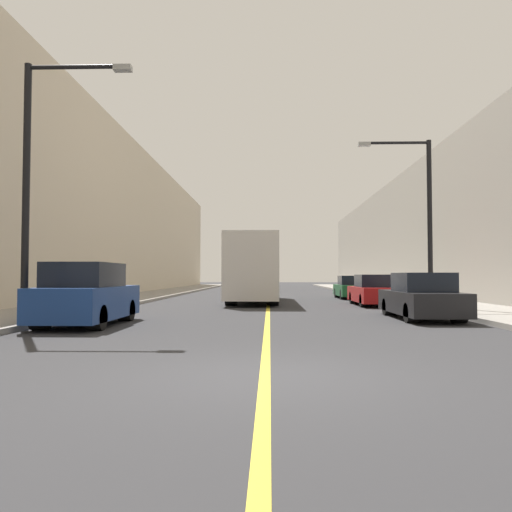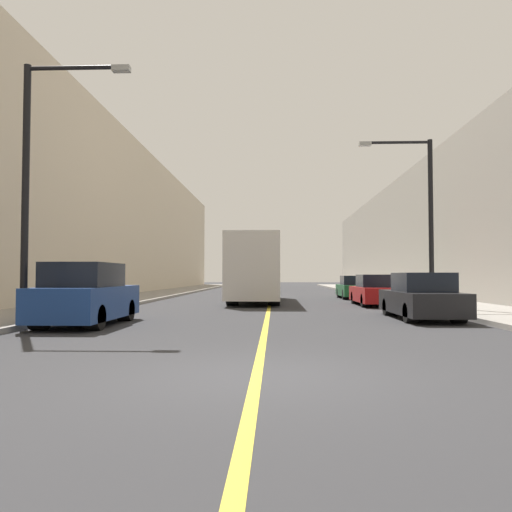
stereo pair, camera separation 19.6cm
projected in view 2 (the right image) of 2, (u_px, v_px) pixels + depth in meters
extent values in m
plane|color=#2D2D30|center=(257.00, 376.00, 7.17)|extent=(200.00, 200.00, 0.00)
cube|color=gray|center=(161.00, 294.00, 37.45)|extent=(3.74, 72.00, 0.16)
cube|color=gray|center=(384.00, 294.00, 36.82)|extent=(3.74, 72.00, 0.16)
cube|color=beige|center=(111.00, 217.00, 37.82)|extent=(4.00, 72.00, 11.74)
cube|color=gray|center=(436.00, 232.00, 36.85)|extent=(4.00, 72.00, 9.29)
cube|color=gold|center=(271.00, 295.00, 37.13)|extent=(0.16, 72.00, 0.01)
cube|color=silver|center=(256.00, 268.00, 27.40)|extent=(2.57, 10.61, 3.17)
cube|color=black|center=(251.00, 253.00, 22.15)|extent=(2.19, 0.04, 1.43)
cylinder|color=black|center=(232.00, 295.00, 24.10)|extent=(0.57, 0.99, 0.99)
cylinder|color=black|center=(274.00, 295.00, 24.02)|extent=(0.57, 0.99, 0.99)
cylinder|color=black|center=(242.00, 291.00, 30.67)|extent=(0.57, 0.99, 0.99)
cylinder|color=black|center=(274.00, 291.00, 30.59)|extent=(0.57, 0.99, 0.99)
cube|color=navy|center=(87.00, 302.00, 14.61)|extent=(1.89, 4.45, 0.92)
cube|color=black|center=(84.00, 275.00, 14.42)|extent=(1.67, 2.45, 0.69)
cube|color=black|center=(54.00, 301.00, 12.42)|extent=(1.61, 0.04, 0.42)
cylinder|color=black|center=(40.00, 317.00, 13.25)|extent=(0.42, 0.68, 0.68)
cylinder|color=black|center=(94.00, 317.00, 13.19)|extent=(0.42, 0.68, 0.68)
cylinder|color=black|center=(80.00, 310.00, 16.00)|extent=(0.42, 0.68, 0.68)
cylinder|color=black|center=(126.00, 310.00, 15.95)|extent=(0.42, 0.68, 0.68)
cube|color=black|center=(421.00, 302.00, 16.62)|extent=(1.81, 4.70, 0.73)
cube|color=black|center=(423.00, 282.00, 16.41)|extent=(1.59, 2.11, 0.62)
cube|color=black|center=(444.00, 302.00, 14.31)|extent=(1.54, 0.04, 0.33)
cylinder|color=black|center=(411.00, 313.00, 15.18)|extent=(0.40, 0.62, 0.62)
cylinder|color=black|center=(458.00, 313.00, 15.13)|extent=(0.40, 0.62, 0.62)
cylinder|color=black|center=(390.00, 307.00, 18.09)|extent=(0.40, 0.62, 0.62)
cylinder|color=black|center=(429.00, 307.00, 18.04)|extent=(0.40, 0.62, 0.62)
cube|color=maroon|center=(375.00, 294.00, 24.07)|extent=(1.84, 4.67, 0.71)
cube|color=black|center=(376.00, 281.00, 23.87)|extent=(1.62, 2.10, 0.60)
cube|color=black|center=(386.00, 293.00, 21.78)|extent=(1.56, 0.04, 0.32)
cylinder|color=black|center=(366.00, 301.00, 22.65)|extent=(0.40, 0.62, 0.62)
cylinder|color=black|center=(398.00, 301.00, 22.59)|extent=(0.40, 0.62, 0.62)
cylinder|color=black|center=(356.00, 298.00, 25.54)|extent=(0.40, 0.62, 0.62)
cylinder|color=black|center=(384.00, 298.00, 25.48)|extent=(0.40, 0.62, 0.62)
cube|color=#145128|center=(355.00, 290.00, 31.28)|extent=(1.88, 4.25, 0.68)
cube|color=black|center=(355.00, 280.00, 31.09)|extent=(1.65, 1.91, 0.58)
cube|color=black|center=(360.00, 289.00, 29.19)|extent=(1.60, 0.04, 0.30)
cylinder|color=black|center=(346.00, 294.00, 29.98)|extent=(0.41, 0.62, 0.62)
cylinder|color=black|center=(371.00, 294.00, 29.93)|extent=(0.41, 0.62, 0.62)
cylinder|color=black|center=(340.00, 293.00, 32.62)|extent=(0.41, 0.62, 0.62)
cylinder|color=black|center=(363.00, 293.00, 32.56)|extent=(0.41, 0.62, 0.62)
cylinder|color=black|center=(25.00, 192.00, 13.95)|extent=(0.20, 0.20, 7.25)
cylinder|color=black|center=(74.00, 68.00, 14.04)|extent=(2.68, 0.12, 0.12)
cube|color=#999993|center=(121.00, 69.00, 13.99)|extent=(0.50, 0.24, 0.16)
cylinder|color=black|center=(431.00, 223.00, 20.59)|extent=(0.20, 0.20, 6.94)
cylinder|color=black|center=(397.00, 142.00, 20.77)|extent=(2.68, 0.12, 0.12)
cube|color=#999993|center=(365.00, 144.00, 20.82)|extent=(0.50, 0.24, 0.16)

